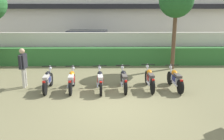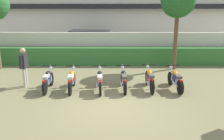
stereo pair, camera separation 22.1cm
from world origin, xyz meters
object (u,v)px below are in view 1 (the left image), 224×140
motorcycle_in_row_4 (150,78)px  motorcycle_in_row_2 (100,80)px  parked_car (90,44)px  inspector_person (23,64)px  motorcycle_in_row_3 (124,79)px  motorcycle_in_row_1 (72,80)px  tree_far_side (176,1)px  motorcycle_in_row_5 (175,79)px  motorcycle_in_row_0 (48,80)px

motorcycle_in_row_4 → motorcycle_in_row_2: bearing=94.0°
parked_car → inspector_person: size_ratio=2.71×
motorcycle_in_row_2 → inspector_person: inspector_person is taller
motorcycle_in_row_2 → motorcycle_in_row_3: motorcycle_in_row_2 is taller
motorcycle_in_row_1 → motorcycle_in_row_4: (3.28, 0.15, 0.01)m
tree_far_side → motorcycle_in_row_1: (-5.18, -3.71, -3.28)m
motorcycle_in_row_1 → inspector_person: size_ratio=1.06×
tree_far_side → inspector_person: (-7.30, -3.27, -2.70)m
tree_far_side → motorcycle_in_row_5: (-0.83, -3.60, -3.28)m
tree_far_side → inspector_person: tree_far_side is taller
parked_car → tree_far_side: tree_far_side is taller
tree_far_side → motorcycle_in_row_5: bearing=-103.0°
motorcycle_in_row_3 → motorcycle_in_row_1: bearing=89.6°
motorcycle_in_row_2 → inspector_person: 3.38m
motorcycle_in_row_0 → motorcycle_in_row_5: 5.36m
parked_car → motorcycle_in_row_3: bearing=-70.7°
parked_car → motorcycle_in_row_2: size_ratio=2.42×
motorcycle_in_row_1 → tree_far_side: bearing=-56.9°
motorcycle_in_row_3 → motorcycle_in_row_4: bearing=-89.6°
motorcycle_in_row_1 → motorcycle_in_row_3: 2.17m
motorcycle_in_row_5 → inspector_person: size_ratio=1.09×
motorcycle_in_row_3 → motorcycle_in_row_2: bearing=94.1°
tree_far_side → motorcycle_in_row_2: 6.38m
motorcycle_in_row_2 → motorcycle_in_row_3: 1.00m
tree_far_side → parked_car: bearing=143.8°
motorcycle_in_row_1 → motorcycle_in_row_3: size_ratio=0.96×
tree_far_side → inspector_person: 8.44m
motorcycle_in_row_4 → inspector_person: 5.43m
motorcycle_in_row_2 → motorcycle_in_row_4: size_ratio=1.00×
parked_car → motorcycle_in_row_0: (-1.21, -7.35, -0.49)m
parked_car → motorcycle_in_row_5: bearing=-56.0°
motorcycle_in_row_0 → motorcycle_in_row_2: 2.18m
parked_car → motorcycle_in_row_4: bearing=-62.7°
motorcycle_in_row_5 → parked_car: bearing=25.4°
motorcycle_in_row_0 → motorcycle_in_row_1: (1.00, -0.00, 0.00)m
parked_car → motorcycle_in_row_4: size_ratio=2.43×
motorcycle_in_row_1 → motorcycle_in_row_4: 3.28m
tree_far_side → motorcycle_in_row_4: tree_far_side is taller
motorcycle_in_row_0 → motorcycle_in_row_1: size_ratio=0.99×
tree_far_side → motorcycle_in_row_3: size_ratio=2.50×
motorcycle_in_row_4 → tree_far_side: bearing=-29.1°
motorcycle_in_row_0 → motorcycle_in_row_5: (5.35, 0.10, 0.00)m
tree_far_side → motorcycle_in_row_3: tree_far_side is taller
parked_car → motorcycle_in_row_4: parked_car is taller
parked_car → motorcycle_in_row_1: parked_car is taller
parked_car → motorcycle_in_row_5: parked_car is taller
motorcycle_in_row_2 → motorcycle_in_row_5: (3.17, 0.14, -0.00)m
motorcycle_in_row_2 → motorcycle_in_row_1: bearing=84.6°
parked_car → motorcycle_in_row_0: bearing=-95.2°
tree_far_side → motorcycle_in_row_2: tree_far_side is taller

